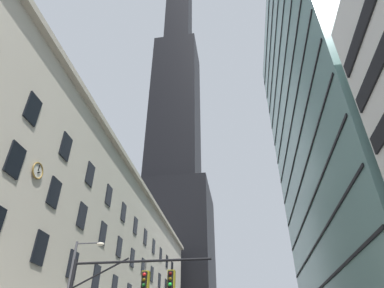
{
  "coord_description": "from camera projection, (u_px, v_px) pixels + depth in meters",
  "views": [
    {
      "loc": [
        2.9,
        -13.03,
        1.89
      ],
      "look_at": [
        -1.09,
        13.71,
        19.6
      ],
      "focal_mm": 30.35,
      "sensor_mm": 36.0,
      "label": 1
    }
  ],
  "objects": [
    {
      "name": "station_building",
      "position": [
        74.0,
        265.0,
        42.43
      ],
      "size": [
        16.49,
        68.87,
        23.69
      ],
      "color": "beige",
      "rests_on": "ground"
    },
    {
      "name": "dark_skyscraper",
      "position": [
        175.0,
        141.0,
        112.89
      ],
      "size": [
        23.46,
        23.46,
        215.66
      ],
      "color": "black",
      "rests_on": "ground"
    },
    {
      "name": "glass_office_midrise",
      "position": [
        365.0,
        120.0,
        42.4
      ],
      "size": [
        18.8,
        36.09,
        55.52
      ],
      "color": "gray",
      "rests_on": "ground"
    }
  ]
}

